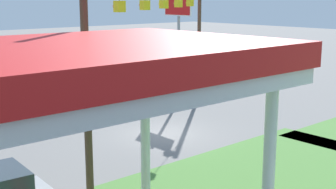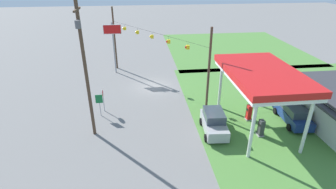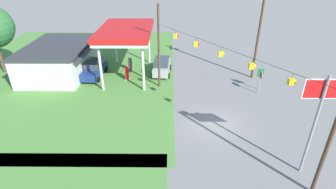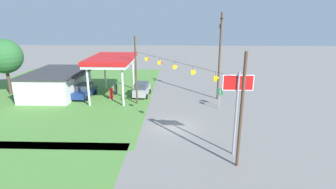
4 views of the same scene
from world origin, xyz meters
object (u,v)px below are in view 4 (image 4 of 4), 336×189
Objects in this scene: gas_station_canopy at (112,60)px; route_sign at (220,94)px; tree_behind_station at (4,56)px; fuel_pump_near at (111,94)px; fuel_pump_far at (116,89)px; stop_sign_overhead at (237,95)px; utility_pole_main at (220,53)px; stop_sign_roadside at (219,95)px; gas_station_store at (57,83)px; car_at_pumps_front at (142,89)px; car_at_pumps_rear at (85,91)px.

gas_station_canopy is 15.61m from route_sign.
tree_behind_station is (4.49, 30.42, 3.96)m from route_sign.
fuel_pump_far is at bearing 0.00° from fuel_pump_near.
fuel_pump_near is 20.77m from stop_sign_overhead.
gas_station_canopy is 14.98m from utility_pole_main.
tree_behind_station is at bearing -100.30° from stop_sign_roadside.
utility_pole_main is (0.79, -14.92, 5.75)m from fuel_pump_near.
gas_station_store is 23.64m from stop_sign_roadside.
car_at_pumps_front is at bearing -116.28° from stop_sign_roadside.
fuel_pump_near is 0.66× the size of route_sign.
car_at_pumps_front is 8.14m from car_at_pumps_rear.
gas_station_store is 8.16m from tree_behind_station.
utility_pole_main is at bearing -86.96° from fuel_pump_near.
route_sign reaches higher than car_at_pumps_front.
car_at_pumps_rear is 2.13× the size of route_sign.
car_at_pumps_front is 20.30m from tree_behind_station.
stop_sign_overhead is (-16.45, -9.88, 4.17)m from car_at_pumps_front.
stop_sign_roadside is at bearing -112.26° from car_at_pumps_front.
gas_station_store is 4.70m from car_at_pumps_rear.
stop_sign_roadside is 0.35× the size of stop_sign_overhead.
gas_station_store is 6.79× the size of fuel_pump_near.
gas_station_canopy is 9.24m from gas_station_store.
tree_behind_station is at bearing 82.54° from fuel_pump_near.
utility_pole_main is at bearing 173.63° from stop_sign_roadside.
route_sign is (-3.38, -18.76, 0.74)m from car_at_pumps_rear.
tree_behind_station is (2.06, 15.71, 4.92)m from fuel_pump_near.
gas_station_canopy reaches higher than fuel_pump_near.
stop_sign_overhead reaches higher than route_sign.
stop_sign_roadside is at bearing -108.42° from gas_station_canopy.
fuel_pump_far is 0.35× the size of car_at_pumps_front.
stop_sign_roadside is (-3.42, -14.45, 1.06)m from fuel_pump_near.
gas_station_canopy reaches higher than fuel_pump_far.
stop_sign_overhead is at bearing -126.89° from gas_station_store.
car_at_pumps_front is at bearing 68.75° from route_sign.
car_at_pumps_rear is at bearing -103.30° from stop_sign_roadside.
gas_station_canopy is at bearing 0.07° from fuel_pump_near.
utility_pole_main reaches higher than fuel_pump_near.
gas_station_canopy reaches higher than car_at_pumps_rear.
gas_station_canopy is 5.88m from car_at_pumps_front.
fuel_pump_near is 0.64× the size of stop_sign_roadside.
fuel_pump_near is 14.94m from route_sign.
utility_pole_main is at bearing -92.37° from tree_behind_station.
car_at_pumps_front is (1.71, -4.05, 0.28)m from fuel_pump_near.
gas_station_store is 23.96m from utility_pole_main.
utility_pole_main is 30.67m from tree_behind_station.
gas_station_canopy is 4.73m from fuel_pump_far.
route_sign reaches higher than car_at_pumps_rear.
fuel_pump_near is 0.22× the size of stop_sign_overhead.
gas_station_store is 8.85m from fuel_pump_near.
car_at_pumps_front is (0.32, -4.05, -4.24)m from gas_station_canopy.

